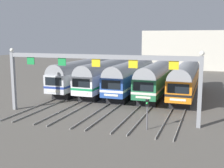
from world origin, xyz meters
The scene contains 10 objects.
ground_plane centered at (0.00, 0.00, 0.00)m, with size 160.00×160.00×0.00m, color #5B564F.
track_bed centered at (0.00, 17.00, 0.07)m, with size 16.81×70.00×0.15m.
commuter_train_silver centered at (-7.65, 0.00, 2.69)m, with size 2.88×18.06×5.05m.
commuter_train_white centered at (-3.83, 0.00, 2.69)m, with size 2.88×18.06×5.05m.
commuter_train_blue centered at (0.00, 0.00, 2.69)m, with size 2.88×18.06×5.05m.
commuter_train_green centered at (3.83, 0.00, 2.69)m, with size 2.88×18.06×5.05m.
commuter_train_orange centered at (7.65, 0.00, 2.69)m, with size 2.88×18.06×5.05m.
catenary_gantry centered at (0.00, -13.50, 5.22)m, with size 20.55×0.44×6.97m.
yard_signal_mast centered at (5.74, -15.65, 1.95)m, with size 0.28×0.35×2.79m.
maintenance_building centered at (4.42, 38.46, 4.90)m, with size 21.86×10.00×9.81m, color beige.
Camera 1 is at (10.89, -39.83, 8.15)m, focal length 45.86 mm.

